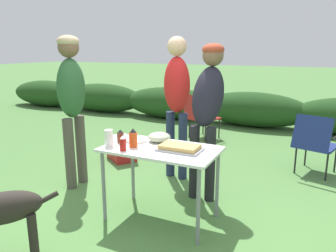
{
  "coord_description": "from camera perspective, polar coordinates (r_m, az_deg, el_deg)",
  "views": [
    {
      "loc": [
        1.35,
        -2.67,
        1.67
      ],
      "look_at": [
        -0.06,
        0.27,
        0.89
      ],
      "focal_mm": 35.0,
      "sensor_mm": 36.0,
      "label": 1
    }
  ],
  "objects": [
    {
      "name": "camp_chair_green_behind_table",
      "position": [
        6.1,
        5.7,
        1.98
      ],
      "size": [
        0.65,
        0.72,
        0.83
      ],
      "rotation": [
        0.0,
        0.0,
        -0.37
      ],
      "color": "maroon",
      "rests_on": "ground"
    },
    {
      "name": "folding_table",
      "position": [
        3.16,
        -1.25,
        -5.15
      ],
      "size": [
        1.1,
        0.64,
        0.74
      ],
      "color": "silver",
      "rests_on": "ground"
    },
    {
      "name": "ketchup_bottle",
      "position": [
        3.06,
        -7.87,
        -3.0
      ],
      "size": [
        0.06,
        0.06,
        0.15
      ],
      "color": "red",
      "rests_on": "folding_table"
    },
    {
      "name": "plate_stack",
      "position": [
        3.35,
        -5.52,
        -2.55
      ],
      "size": [
        0.21,
        0.21,
        0.02
      ],
      "primitive_type": "cylinder",
      "color": "white",
      "rests_on": "folding_table"
    },
    {
      "name": "mixing_bowl",
      "position": [
        3.33,
        -1.54,
        -1.93
      ],
      "size": [
        0.23,
        0.23,
        0.1
      ],
      "primitive_type": "ellipsoid",
      "color": "#ADBC99",
      "rests_on": "folding_table"
    },
    {
      "name": "bbq_sauce_bottle",
      "position": [
        3.32,
        -8.28,
        -1.82
      ],
      "size": [
        0.07,
        0.07,
        0.14
      ],
      "color": "#562314",
      "rests_on": "folding_table"
    },
    {
      "name": "standing_person_in_navy_coat",
      "position": [
        3.63,
        6.94,
        4.31
      ],
      "size": [
        0.36,
        0.5,
        1.72
      ],
      "rotation": [
        0.0,
        0.0,
        -0.02
      ],
      "color": "black",
      "rests_on": "ground"
    },
    {
      "name": "cooler_box",
      "position": [
        5.07,
        -8.12,
        -3.91
      ],
      "size": [
        0.58,
        0.54,
        0.34
      ],
      "rotation": [
        0.0,
        0.0,
        5.66
      ],
      "color": "#B21E1E",
      "rests_on": "ground"
    },
    {
      "name": "paper_cup_stack",
      "position": [
        3.21,
        -10.27,
        -2.09
      ],
      "size": [
        0.08,
        0.08,
        0.16
      ],
      "primitive_type": "cylinder",
      "color": "white",
      "rests_on": "folding_table"
    },
    {
      "name": "hot_sauce_bottle",
      "position": [
        3.16,
        -6.09,
        -2.12
      ],
      "size": [
        0.08,
        0.08,
        0.18
      ],
      "color": "#CC4214",
      "rests_on": "folding_table"
    },
    {
      "name": "standing_person_in_gray_fleece",
      "position": [
        4.13,
        1.54,
        5.62
      ],
      "size": [
        0.4,
        0.32,
        1.81
      ],
      "rotation": [
        0.0,
        0.0,
        -0.18
      ],
      "color": "#232D4C",
      "rests_on": "ground"
    },
    {
      "name": "camp_chair_near_hedge",
      "position": [
        4.74,
        24.23,
        -2.49
      ],
      "size": [
        0.61,
        0.69,
        0.83
      ],
      "rotation": [
        0.0,
        0.0,
        -0.27
      ],
      "color": "navy",
      "rests_on": "ground"
    },
    {
      "name": "shrub_hedge",
      "position": [
        7.36,
        14.57,
        2.83
      ],
      "size": [
        14.4,
        0.9,
        0.75
      ],
      "color": "#1E4219",
      "rests_on": "ground"
    },
    {
      "name": "standing_person_in_dark_puffer",
      "position": [
        4.03,
        -16.44,
        5.28
      ],
      "size": [
        0.28,
        0.39,
        1.82
      ],
      "rotation": [
        0.0,
        0.0,
        1.59
      ],
      "color": "#4C473D",
      "rests_on": "ground"
    },
    {
      "name": "ground_plane",
      "position": [
        3.43,
        -1.19,
        -15.72
      ],
      "size": [
        60.0,
        60.0,
        0.0
      ],
      "primitive_type": "plane",
      "color": "#4C7A3D"
    },
    {
      "name": "food_tray",
      "position": [
        3.05,
        2.08,
        -3.81
      ],
      "size": [
        0.4,
        0.25,
        0.06
      ],
      "color": "#9E9EA3",
      "rests_on": "folding_table"
    }
  ]
}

